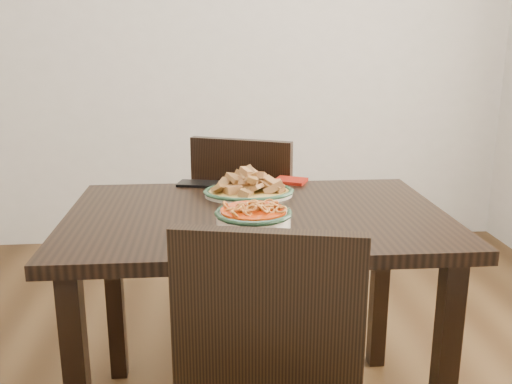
{
  "coord_description": "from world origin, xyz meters",
  "views": [
    {
      "loc": [
        -0.13,
        -1.81,
        1.27
      ],
      "look_at": [
        0.01,
        -0.09,
        0.81
      ],
      "focal_mm": 40.0,
      "sensor_mm": 36.0,
      "label": 1
    }
  ],
  "objects": [
    {
      "name": "smartphone",
      "position": [
        -0.17,
        0.25,
        0.76
      ],
      "size": [
        0.18,
        0.12,
        0.01
      ],
      "primitive_type": "cube",
      "rotation": [
        0.0,
        0.0,
        -0.24
      ],
      "color": "black",
      "rests_on": "dining_table"
    },
    {
      "name": "dining_table",
      "position": [
        0.01,
        -0.11,
        0.65
      ],
      "size": [
        1.18,
        0.79,
        0.75
      ],
      "color": "black",
      "rests_on": "ground"
    },
    {
      "name": "chair_far",
      "position": [
        0.03,
        0.52,
        0.5
      ],
      "size": [
        0.55,
        0.55,
        0.89
      ],
      "rotation": [
        0.0,
        0.0,
        2.74
      ],
      "color": "black",
      "rests_on": "ground"
    },
    {
      "name": "noodle_bowl",
      "position": [
        -0.02,
        -0.3,
        0.79
      ],
      "size": [
        0.22,
        0.22,
        0.08
      ],
      "color": "white",
      "rests_on": "dining_table"
    },
    {
      "name": "fish_plate",
      "position": [
        -0.0,
        0.08,
        0.79
      ],
      "size": [
        0.3,
        0.24,
        0.11
      ],
      "color": "beige",
      "rests_on": "dining_table"
    },
    {
      "name": "napkin",
      "position": [
        0.17,
        0.26,
        0.76
      ],
      "size": [
        0.14,
        0.13,
        0.01
      ],
      "primitive_type": "cube",
      "rotation": [
        0.0,
        0.0,
        -0.43
      ],
      "color": "maroon",
      "rests_on": "dining_table"
    },
    {
      "name": "wall_back",
      "position": [
        0.0,
        1.75,
        1.3
      ],
      "size": [
        3.5,
        0.1,
        2.6
      ],
      "primitive_type": "cube",
      "color": "beige",
      "rests_on": "ground"
    }
  ]
}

